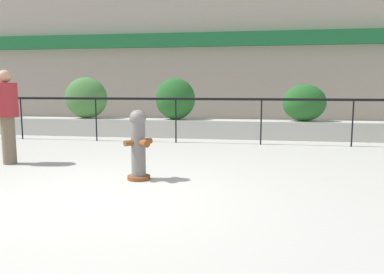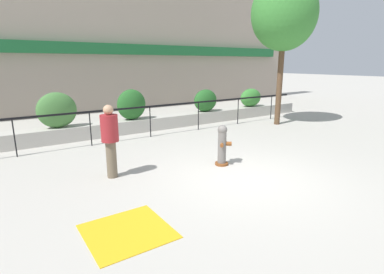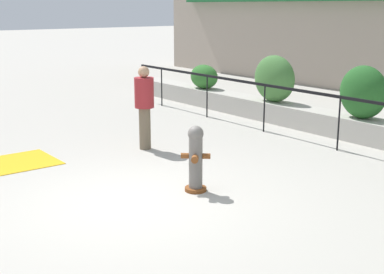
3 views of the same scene
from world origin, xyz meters
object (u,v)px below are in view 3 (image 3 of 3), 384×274
Objects in this scene: hedge_bush_0 at (204,77)px; fire_hydrant at (196,158)px; pedestrian at (144,102)px; hedge_bush_1 at (274,79)px; hedge_bush_2 at (363,92)px.

fire_hydrant is (5.96, -4.96, -0.30)m from hedge_bush_0.
pedestrian is (-2.72, 0.78, 0.44)m from fire_hydrant.
pedestrian reaches higher than fire_hydrant.
hedge_bush_1 is 1.10× the size of hedge_bush_2.
hedge_bush_0 is 5.55m from hedge_bush_2.
pedestrian is at bearing 164.04° from fire_hydrant.
hedge_bush_0 reaches higher than fire_hydrant.
pedestrian reaches higher than hedge_bush_0.
hedge_bush_1 reaches higher than fire_hydrant.
pedestrian reaches higher than hedge_bush_1.
hedge_bush_1 is 1.19× the size of fire_hydrant.
pedestrian is (3.24, -4.18, 0.13)m from hedge_bush_0.
hedge_bush_1 reaches higher than hedge_bush_0.
hedge_bush_1 is 0.74× the size of pedestrian.
fire_hydrant is at bearing -15.96° from pedestrian.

